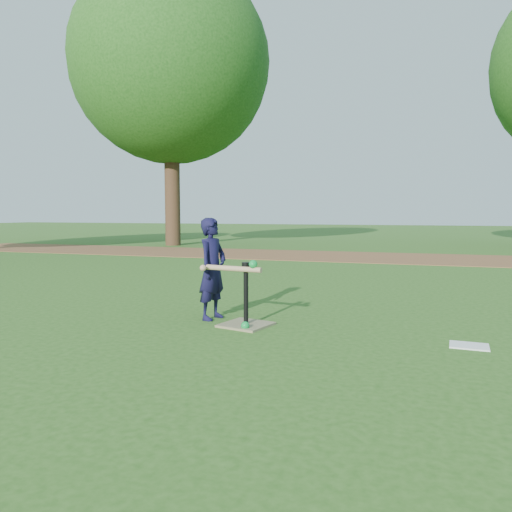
% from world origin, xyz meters
% --- Properties ---
extents(ground, '(80.00, 80.00, 0.00)m').
position_xyz_m(ground, '(0.00, 0.00, 0.00)').
color(ground, '#285116').
rests_on(ground, ground).
extents(dirt_strip, '(24.00, 3.00, 0.01)m').
position_xyz_m(dirt_strip, '(0.00, 7.50, 0.01)').
color(dirt_strip, brown).
rests_on(dirt_strip, ground).
extents(child, '(0.31, 0.42, 1.03)m').
position_xyz_m(child, '(-0.11, -0.17, 0.52)').
color(child, black).
rests_on(child, ground).
extents(wiffle_ball_ground, '(0.08, 0.08, 0.08)m').
position_xyz_m(wiffle_ball_ground, '(0.37, -0.52, 0.04)').
color(wiffle_ball_ground, '#0D9237').
rests_on(wiffle_ball_ground, ground).
extents(clipboard, '(0.31, 0.25, 0.01)m').
position_xyz_m(clipboard, '(2.29, -0.48, 0.01)').
color(clipboard, white).
rests_on(clipboard, ground).
extents(batting_tee, '(0.52, 0.52, 0.61)m').
position_xyz_m(batting_tee, '(0.32, -0.36, 0.11)').
color(batting_tee, '#837753').
rests_on(batting_tee, ground).
extents(swing_action, '(0.63, 0.16, 0.13)m').
position_xyz_m(swing_action, '(0.21, -0.39, 0.56)').
color(swing_action, tan).
rests_on(swing_action, ground).
extents(tree_left, '(6.40, 6.40, 9.08)m').
position_xyz_m(tree_left, '(-6.00, 10.00, 5.87)').
color(tree_left, '#382316').
rests_on(tree_left, ground).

